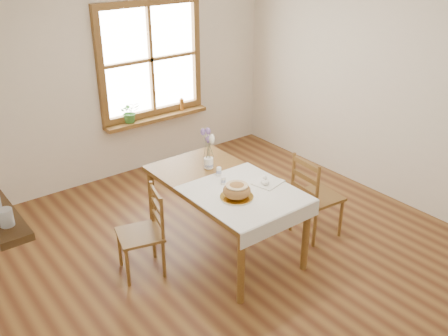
# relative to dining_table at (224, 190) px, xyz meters

# --- Properties ---
(ground) EXTENTS (5.00, 5.00, 0.00)m
(ground) POSITION_rel_dining_table_xyz_m (0.00, -0.30, -0.66)
(ground) COLOR brown
(ground) RESTS_ON ground
(room_walls) EXTENTS (4.60, 5.10, 2.65)m
(room_walls) POSITION_rel_dining_table_xyz_m (0.00, -0.30, 1.04)
(room_walls) COLOR silver
(room_walls) RESTS_ON ground
(window) EXTENTS (1.46, 0.08, 1.46)m
(window) POSITION_rel_dining_table_xyz_m (0.50, 2.17, 0.79)
(window) COLOR brown
(window) RESTS_ON ground
(window_sill) EXTENTS (1.46, 0.20, 0.05)m
(window_sill) POSITION_rel_dining_table_xyz_m (0.50, 2.10, 0.03)
(window_sill) COLOR brown
(window_sill) RESTS_ON ground
(dining_table) EXTENTS (0.90, 1.60, 0.75)m
(dining_table) POSITION_rel_dining_table_xyz_m (0.00, 0.00, 0.00)
(dining_table) COLOR brown
(dining_table) RESTS_ON ground
(table_linen) EXTENTS (0.91, 0.99, 0.01)m
(table_linen) POSITION_rel_dining_table_xyz_m (0.00, -0.30, 0.09)
(table_linen) COLOR silver
(table_linen) RESTS_ON dining_table
(chair_left) EXTENTS (0.50, 0.48, 0.84)m
(chair_left) POSITION_rel_dining_table_xyz_m (-0.85, 0.17, -0.24)
(chair_left) COLOR brown
(chair_left) RESTS_ON ground
(chair_right) EXTENTS (0.48, 0.46, 0.91)m
(chair_right) POSITION_rel_dining_table_xyz_m (0.93, -0.38, -0.21)
(chair_right) COLOR brown
(chair_right) RESTS_ON ground
(bread_plate) EXTENTS (0.37, 0.37, 0.02)m
(bread_plate) POSITION_rel_dining_table_xyz_m (-0.11, -0.33, 0.10)
(bread_plate) COLOR white
(bread_plate) RESTS_ON table_linen
(bread_loaf) EXTENTS (0.25, 0.25, 0.14)m
(bread_loaf) POSITION_rel_dining_table_xyz_m (-0.11, -0.33, 0.18)
(bread_loaf) COLOR #A8773B
(bread_loaf) RESTS_ON bread_plate
(egg_napkin) EXTENTS (0.31, 0.28, 0.01)m
(egg_napkin) POSITION_rel_dining_table_xyz_m (0.31, -0.28, 0.10)
(egg_napkin) COLOR silver
(egg_napkin) RESTS_ON table_linen
(eggs) EXTENTS (0.24, 0.22, 0.04)m
(eggs) POSITION_rel_dining_table_xyz_m (0.31, -0.28, 0.13)
(eggs) COLOR white
(eggs) RESTS_ON egg_napkin
(salt_shaker) EXTENTS (0.06, 0.06, 0.09)m
(salt_shaker) POSITION_rel_dining_table_xyz_m (-0.04, -0.04, 0.14)
(salt_shaker) COLOR white
(salt_shaker) RESTS_ON table_linen
(pepper_shaker) EXTENTS (0.06, 0.06, 0.10)m
(pepper_shaker) POSITION_rel_dining_table_xyz_m (0.04, 0.13, 0.14)
(pepper_shaker) COLOR white
(pepper_shaker) RESTS_ON table_linen
(flower_vase) EXTENTS (0.11, 0.11, 0.11)m
(flower_vase) POSITION_rel_dining_table_xyz_m (0.06, 0.33, 0.14)
(flower_vase) COLOR white
(flower_vase) RESTS_ON dining_table
(lavender_bouquet) EXTENTS (0.17, 0.17, 0.32)m
(lavender_bouquet) POSITION_rel_dining_table_xyz_m (0.06, 0.33, 0.35)
(lavender_bouquet) COLOR #705394
(lavender_bouquet) RESTS_ON flower_vase
(potted_plant) EXTENTS (0.30, 0.32, 0.21)m
(potted_plant) POSITION_rel_dining_table_xyz_m (0.12, 2.10, 0.16)
(potted_plant) COLOR #3C742E
(potted_plant) RESTS_ON window_sill
(amber_bottle) EXTENTS (0.06, 0.06, 0.17)m
(amber_bottle) POSITION_rel_dining_table_xyz_m (0.90, 2.10, 0.14)
(amber_bottle) COLOR #A8601F
(amber_bottle) RESTS_ON window_sill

